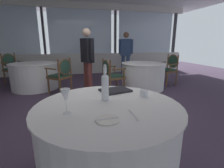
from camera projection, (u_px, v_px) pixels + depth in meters
ground_plane at (99, 112)px, 3.11m from camera, size 14.32×14.32×0.00m
window_wall_far at (82, 47)px, 6.72m from camera, size 9.18×0.14×2.83m
foreground_table at (108, 140)px, 1.57m from camera, size 1.33×1.33×0.73m
side_plate at (107, 120)px, 1.18m from camera, size 0.18×0.18×0.01m
butter_knife at (107, 119)px, 1.18m from camera, size 0.17×0.03×0.00m
dinner_fork at (133, 115)px, 1.27m from camera, size 0.02×0.20×0.00m
water_bottle at (105, 86)px, 1.58m from camera, size 0.07×0.07×0.35m
wine_glass at (66, 96)px, 1.26m from camera, size 0.08×0.08×0.20m
water_tumbler at (144, 93)px, 1.69m from camera, size 0.08×0.08×0.07m
menu_book at (115, 90)px, 1.89m from camera, size 0.38×0.32×0.02m
background_table_0 at (35, 76)px, 4.63m from camera, size 1.28×1.28×0.73m
dining_chair_0_0 at (12, 66)px, 5.07m from camera, size 0.66×0.66×0.98m
dining_chair_0_1 at (62, 73)px, 4.09m from camera, size 0.66×0.66×0.91m
background_table_1 at (143, 76)px, 4.64m from camera, size 1.23×1.23×0.73m
dining_chair_1_0 at (111, 74)px, 4.13m from camera, size 0.56×0.61×0.89m
dining_chair_1_1 at (170, 67)px, 5.07m from camera, size 0.56×0.61×0.94m
diner_person_0 at (126, 52)px, 5.97m from camera, size 0.49×0.33×1.66m
diner_person_1 at (87, 57)px, 4.15m from camera, size 0.33×0.49×1.63m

